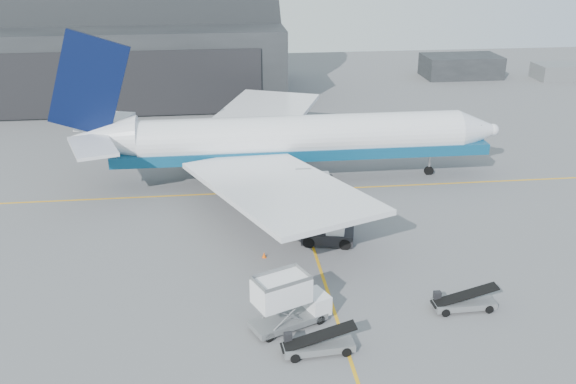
{
  "coord_description": "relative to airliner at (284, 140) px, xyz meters",
  "views": [
    {
      "loc": [
        -8.05,
        -42.94,
        26.16
      ],
      "look_at": [
        -1.97,
        8.86,
        4.5
      ],
      "focal_mm": 40.0,
      "sensor_mm": 36.0,
      "label": 1
    }
  ],
  "objects": [
    {
      "name": "distant_bldg_b",
      "position": [
        55.74,
        45.05,
        -4.78
      ],
      "size": [
        8.0,
        6.0,
        2.8
      ],
      "primitive_type": "cube",
      "color": "slate",
      "rests_on": "ground"
    },
    {
      "name": "distant_bldg_a",
      "position": [
        38.74,
        49.05,
        -4.78
      ],
      "size": [
        14.0,
        8.0,
        4.0
      ],
      "primitive_type": "cube",
      "color": "black",
      "rests_on": "ground"
    },
    {
      "name": "taxi_lines",
      "position": [
        0.74,
        -10.28,
        -4.77
      ],
      "size": [
        80.0,
        42.12,
        0.02
      ],
      "color": "orange",
      "rests_on": "ground"
    },
    {
      "name": "belt_loader_a",
      "position": [
        -1.27,
        -31.11,
        -4.18
      ],
      "size": [
        5.1,
        2.05,
        1.92
      ],
      "rotation": [
        0.0,
        0.0,
        0.07
      ],
      "color": "slate",
      "rests_on": "ground"
    },
    {
      "name": "traffic_cone",
      "position": [
        -3.69,
        -17.58,
        -4.54
      ],
      "size": [
        0.35,
        0.35,
        0.5
      ],
      "color": "#E15107",
      "rests_on": "ground"
    },
    {
      "name": "belt_loader_b",
      "position": [
        10.21,
        -27.25,
        -4.2
      ],
      "size": [
        4.89,
        1.8,
        1.86
      ],
      "rotation": [
        0.0,
        0.0,
        0.02
      ],
      "color": "slate",
      "rests_on": "ground"
    },
    {
      "name": "airliner",
      "position": [
        0.0,
        0.0,
        0.0
      ],
      "size": [
        48.63,
        47.16,
        17.07
      ],
      "color": "white",
      "rests_on": "ground"
    },
    {
      "name": "pushback_tug",
      "position": [
        2.32,
        -15.41,
        -3.98
      ],
      "size": [
        5.03,
        3.61,
        2.11
      ],
      "rotation": [
        0.0,
        0.0,
        -0.24
      ],
      "color": "black",
      "rests_on": "ground"
    },
    {
      "name": "catering_truck",
      "position": [
        -2.88,
        -27.9,
        -2.78
      ],
      "size": [
        6.08,
        4.23,
        3.93
      ],
      "rotation": [
        0.0,
        0.0,
        0.41
      ],
      "color": "slate",
      "rests_on": "ground"
    },
    {
      "name": "ground",
      "position": [
        0.74,
        -22.95,
        -4.78
      ],
      "size": [
        200.0,
        200.0,
        0.0
      ],
      "primitive_type": "plane",
      "color": "#565659",
      "rests_on": "ground"
    },
    {
      "name": "hangar",
      "position": [
        -21.26,
        42.0,
        4.77
      ],
      "size": [
        50.0,
        28.3,
        28.0
      ],
      "color": "black",
      "rests_on": "ground"
    }
  ]
}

